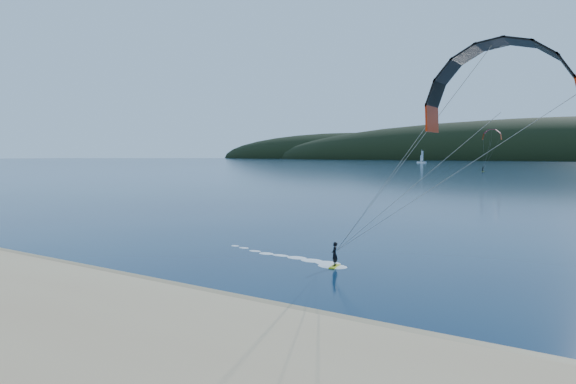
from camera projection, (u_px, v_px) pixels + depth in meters
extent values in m
plane|color=#081D3B|center=(108.00, 318.00, 21.79)|extent=(1800.00, 1800.00, 0.00)
cube|color=#987A58|center=(183.00, 293.00, 25.55)|extent=(220.00, 2.50, 0.10)
ellipsoid|color=black|center=(551.00, 160.00, 650.57)|extent=(840.00, 280.00, 110.00)
ellipsoid|color=black|center=(344.00, 159.00, 880.33)|extent=(520.00, 220.00, 90.00)
cube|color=yellow|center=(334.00, 266.00, 31.57)|extent=(0.62, 1.29, 0.07)
imported|color=black|center=(335.00, 254.00, 31.51)|extent=(0.46, 0.62, 1.53)
cylinder|color=gray|center=(404.00, 194.00, 26.33)|extent=(0.02, 0.02, 13.44)
cube|color=yellow|center=(483.00, 171.00, 207.76)|extent=(0.70, 1.63, 0.09)
imported|color=black|center=(483.00, 169.00, 207.69)|extent=(0.85, 1.03, 1.94)
cylinder|color=gray|center=(488.00, 153.00, 203.47)|extent=(0.02, 0.02, 13.98)
cube|color=white|center=(422.00, 162.00, 414.49)|extent=(8.46, 5.14, 1.41)
cylinder|color=white|center=(422.00, 156.00, 414.08)|extent=(0.20, 0.20, 11.07)
cube|color=white|center=(422.00, 156.00, 415.23)|extent=(0.93, 2.49, 8.05)
cube|color=white|center=(421.00, 158.00, 412.85)|extent=(0.73, 1.92, 5.03)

